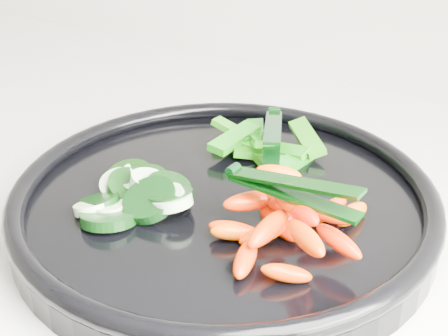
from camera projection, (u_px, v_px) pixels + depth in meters
The scene contains 6 objects.
veggie_tray at pixel (224, 202), 0.55m from camera, with size 0.49×0.49×0.04m.
cucumber_pile at pixel (139, 191), 0.55m from camera, with size 0.11×0.12×0.04m.
carrot_pile at pixel (289, 220), 0.49m from camera, with size 0.13×0.15×0.05m.
pepper_pile at pixel (265, 144), 0.62m from camera, with size 0.12×0.10×0.04m.
tong_carrot at pixel (289, 188), 0.47m from camera, with size 0.11×0.02×0.02m.
tong_pepper at pixel (273, 131), 0.61m from camera, with size 0.06×0.11×0.02m.
Camera 1 is at (0.58, 1.22, 1.24)m, focal length 50.00 mm.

